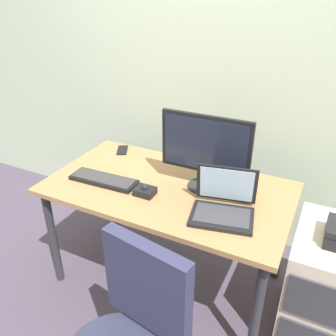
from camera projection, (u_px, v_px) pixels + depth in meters
ground_plane at (168, 277)px, 2.38m from camera, size 8.00×8.00×0.00m
back_wall at (218, 44)px, 2.30m from camera, size 6.00×0.10×2.80m
desk at (168, 197)px, 2.08m from camera, size 1.40×0.78×0.72m
file_cabinet at (328, 290)px, 1.85m from camera, size 0.42×0.53×0.67m
monitor_main at (205, 148)px, 1.92m from camera, size 0.51×0.18×0.43m
keyboard at (104, 180)px, 2.08m from camera, size 0.42×0.15×0.03m
laptop at (224, 205)px, 1.78m from camera, size 0.36×0.32×0.24m
trackball_mouse at (145, 191)px, 1.95m from camera, size 0.11×0.09×0.07m
coffee_mug at (246, 190)px, 1.89m from camera, size 0.09×0.08×0.11m
cell_phone at (122, 150)px, 2.46m from camera, size 0.13×0.16×0.01m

